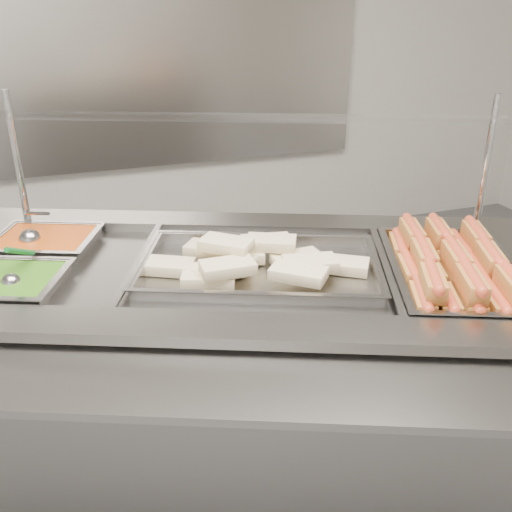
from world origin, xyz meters
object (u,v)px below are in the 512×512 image
object	(u,v)px
steam_counter	(241,386)
sneeze_guard	(244,123)
pan_hotdogs	(452,281)
serving_spoon	(13,277)
pan_wraps	(259,271)
ladle	(31,238)

from	to	relation	value
steam_counter	sneeze_guard	bearing A→B (deg)	67.41
sneeze_guard	pan_hotdogs	bearing A→B (deg)	-41.87
pan_hotdogs	serving_spoon	distance (m)	1.22
steam_counter	pan_wraps	distance (m)	0.42
steam_counter	pan_wraps	bearing A→B (deg)	-22.59
steam_counter	serving_spoon	world-z (taller)	serving_spoon
pan_wraps	serving_spoon	xyz separation A→B (m)	(-0.66, 0.12, 0.04)
pan_hotdogs	serving_spoon	xyz separation A→B (m)	(-1.17, 0.33, 0.05)
serving_spoon	ladle	bearing A→B (deg)	81.42
sneeze_guard	pan_hotdogs	size ratio (longest dim) A/B	2.56
pan_hotdogs	serving_spoon	world-z (taller)	serving_spoon
pan_hotdogs	serving_spoon	bearing A→B (deg)	164.30
steam_counter	serving_spoon	size ratio (longest dim) A/B	11.81
sneeze_guard	pan_hotdogs	xyz separation A→B (m)	(0.48, -0.43, -0.40)
sneeze_guard	ladle	size ratio (longest dim) A/B	8.58
pan_hotdogs	pan_wraps	distance (m)	0.55
ladle	serving_spoon	size ratio (longest dim) A/B	1.10
pan_wraps	ladle	size ratio (longest dim) A/B	4.10
sneeze_guard	pan_wraps	world-z (taller)	sneeze_guard
steam_counter	pan_wraps	size ratio (longest dim) A/B	2.63
steam_counter	ladle	distance (m)	0.81
sneeze_guard	serving_spoon	bearing A→B (deg)	-171.66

